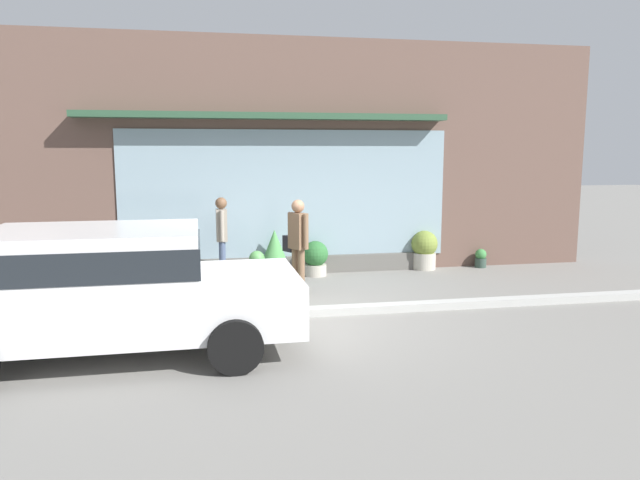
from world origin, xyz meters
TOP-DOWN VIEW (x-y plane):
  - ground_plane at (0.00, 0.00)m, footprint 60.00×60.00m
  - curb_strip at (0.00, -0.20)m, footprint 14.00×0.24m
  - storefront at (0.01, 3.18)m, footprint 14.00×0.81m
  - fire_hydrant at (-0.39, 0.91)m, footprint 0.42×0.39m
  - pedestrian_with_handbag at (0.32, 1.12)m, footprint 0.39×0.63m
  - pedestrian_passerby at (-0.93, 2.36)m, footprint 0.22×0.48m
  - parked_car_white at (-2.41, -1.45)m, footprint 4.48×2.16m
  - potted_plant_doorstep at (0.11, 2.73)m, footprint 0.49×0.49m
  - potted_plant_window_left at (3.31, 2.90)m, footprint 0.56×0.56m
  - potted_plant_by_entrance at (4.59, 2.86)m, footprint 0.24×0.24m
  - potted_plant_near_hydrant at (0.93, 2.69)m, footprint 0.52×0.52m

SIDE VIEW (x-z plane):
  - ground_plane at x=0.00m, z-range 0.00..0.00m
  - curb_strip at x=0.00m, z-range 0.00..0.12m
  - potted_plant_by_entrance at x=4.59m, z-range 0.00..0.40m
  - potted_plant_near_hydrant at x=0.93m, z-range 0.01..0.71m
  - fire_hydrant at x=-0.39m, z-range 0.00..0.84m
  - potted_plant_window_left at x=3.31m, z-range 0.02..0.84m
  - potted_plant_doorstep at x=0.11m, z-range -0.02..0.92m
  - parked_car_white at x=-2.41m, z-range 0.11..1.68m
  - pedestrian_passerby at x=-0.93m, z-range 0.14..1.77m
  - pedestrian_with_handbag at x=0.32m, z-range 0.14..1.81m
  - storefront at x=0.01m, z-range -0.04..4.68m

